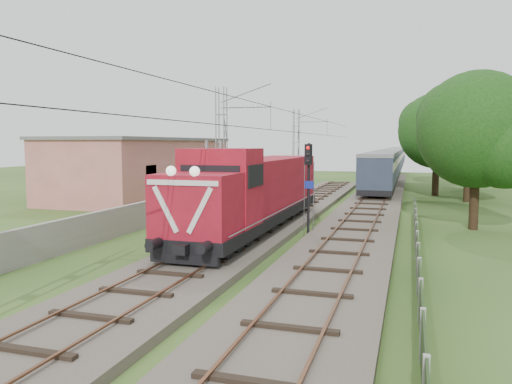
% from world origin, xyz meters
% --- Properties ---
extents(ground, '(140.00, 140.00, 0.00)m').
position_xyz_m(ground, '(0.00, 0.00, 0.00)').
color(ground, '#29491B').
rests_on(ground, ground).
extents(track_main, '(4.20, 70.00, 0.45)m').
position_xyz_m(track_main, '(0.00, 7.00, 0.18)').
color(track_main, '#6B6054').
rests_on(track_main, ground).
extents(track_side, '(4.20, 80.00, 0.45)m').
position_xyz_m(track_side, '(5.00, 20.00, 0.18)').
color(track_side, '#6B6054').
rests_on(track_side, ground).
extents(catenary, '(3.31, 70.00, 8.00)m').
position_xyz_m(catenary, '(-2.95, 12.00, 4.05)').
color(catenary, gray).
rests_on(catenary, ground).
extents(boundary_wall, '(0.25, 40.00, 1.50)m').
position_xyz_m(boundary_wall, '(-6.50, 12.00, 0.75)').
color(boundary_wall, '#9E9E99').
rests_on(boundary_wall, ground).
extents(station_building, '(8.40, 20.40, 5.22)m').
position_xyz_m(station_building, '(-15.00, 24.00, 2.63)').
color(station_building, '#D57B73').
rests_on(station_building, ground).
extents(fence, '(0.12, 32.00, 1.20)m').
position_xyz_m(fence, '(8.00, 3.00, 0.60)').
color(fence, black).
rests_on(fence, ground).
extents(locomotive, '(3.05, 17.40, 4.42)m').
position_xyz_m(locomotive, '(0.00, 8.92, 2.27)').
color(locomotive, black).
rests_on(locomotive, ground).
extents(coach_rake, '(2.82, 84.21, 3.26)m').
position_xyz_m(coach_rake, '(5.00, 66.00, 2.37)').
color(coach_rake, black).
rests_on(coach_rake, ground).
extents(signal_post, '(0.50, 0.41, 4.75)m').
position_xyz_m(signal_post, '(2.78, 9.08, 3.26)').
color(signal_post, black).
rests_on(signal_post, ground).
extents(tree_a, '(6.67, 6.36, 8.65)m').
position_xyz_m(tree_a, '(11.13, 13.95, 5.40)').
color(tree_a, '#352315').
rests_on(tree_a, ground).
extents(tree_b, '(6.86, 6.53, 8.89)m').
position_xyz_m(tree_b, '(12.17, 27.86, 5.55)').
color(tree_b, '#352315').
rests_on(tree_b, ground).
extents(tree_c, '(7.17, 6.82, 9.29)m').
position_xyz_m(tree_c, '(9.96, 32.33, 5.79)').
color(tree_c, '#352315').
rests_on(tree_c, ground).
extents(tree_d, '(9.32, 8.87, 12.08)m').
position_xyz_m(tree_d, '(13.73, 41.02, 7.54)').
color(tree_d, '#352315').
rests_on(tree_d, ground).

